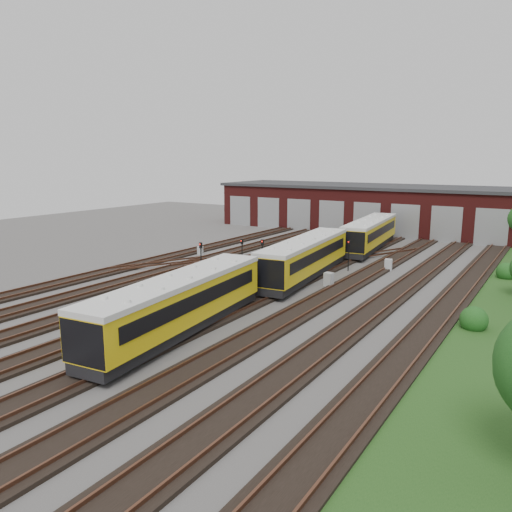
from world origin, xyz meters
The scene contains 15 objects.
ground centered at (0.00, 0.00, 0.00)m, with size 120.00×120.00×0.00m, color #4D4A47.
track_network centered at (-0.17, 0.59, 0.11)m, with size 30.40×70.00×0.33m.
maintenance_shed centered at (-0.01, 39.97, 3.20)m, with size 51.00×12.50×6.35m.
metro_train centered at (2.00, 8.15, 1.92)m, with size 4.27×47.21×3.10m.
signal_mast_0 centered at (-6.09, 4.29, 1.92)m, with size 0.27×0.25×2.98m.
signal_mast_1 centered at (-3.89, 7.40, 1.93)m, with size 0.26×0.25×3.03m.
signal_mast_2 centered at (3.93, 13.03, 1.82)m, with size 0.26×0.25×2.83m.
signal_mast_3 centered at (-1.91, 7.61, 2.02)m, with size 0.29×0.28×3.14m.
relay_cabinet_0 centered at (-12.44, 12.14, 0.44)m, with size 0.52×0.44×0.87m, color #B9BCBE.
relay_cabinet_1 centered at (-4.29, 18.13, 0.53)m, with size 0.64×0.53×1.06m, color #B9BCBE.
relay_cabinet_2 centered at (0.77, 12.68, 0.53)m, with size 0.63×0.53×1.06m, color #B9BCBE.
relay_cabinet_3 centered at (6.95, 15.20, 0.53)m, with size 0.64×0.53×1.06m, color #B9BCBE.
relay_cabinet_4 centered at (4.68, 7.04, 0.56)m, with size 0.67×0.56×1.11m, color #B9BCBE.
bush_0 centered at (16.24, 2.26, 0.82)m, with size 1.65×1.65×1.65m, color #144513.
bush_1 centered at (16.41, 17.46, 0.81)m, with size 1.63×1.63×1.63m, color #144513.
Camera 1 is at (20.39, -28.85, 10.10)m, focal length 35.00 mm.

